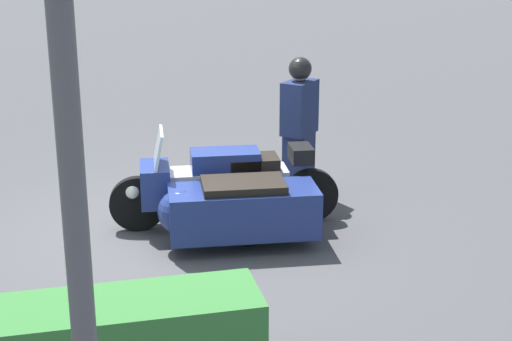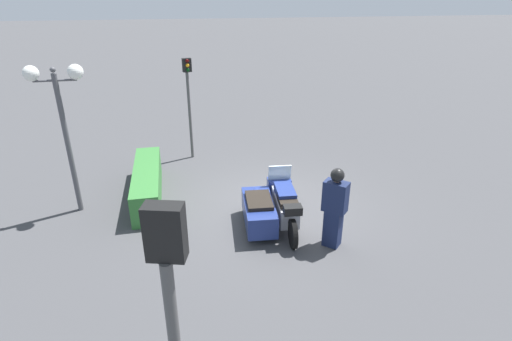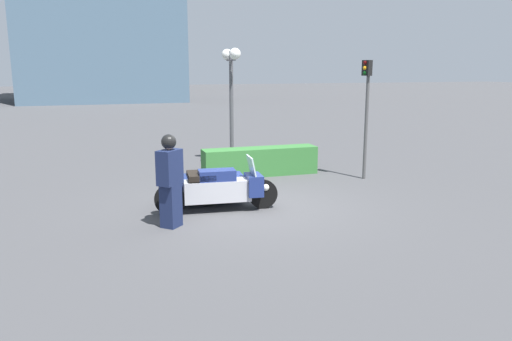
{
  "view_description": "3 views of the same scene",
  "coord_description": "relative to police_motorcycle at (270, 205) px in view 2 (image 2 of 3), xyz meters",
  "views": [
    {
      "loc": [
        0.84,
        8.06,
        3.33
      ],
      "look_at": [
        -1.0,
        0.42,
        0.82
      ],
      "focal_mm": 55.0,
      "sensor_mm": 36.0,
      "label": 1
    },
    {
      "loc": [
        -8.52,
        2.18,
        4.93
      ],
      "look_at": [
        -0.4,
        0.45,
        1.22
      ],
      "focal_mm": 28.0,
      "sensor_mm": 36.0,
      "label": 2
    },
    {
      "loc": [
        -3.16,
        -10.03,
        2.97
      ],
      "look_at": [
        0.03,
        -0.3,
        0.85
      ],
      "focal_mm": 35.0,
      "sensor_mm": 36.0,
      "label": 3
    }
  ],
  "objects": [
    {
      "name": "twin_lamp_post",
      "position": [
        1.58,
        4.44,
        2.27
      ],
      "size": [
        0.34,
        1.23,
        3.53
      ],
      "color": "#4C4C51",
      "rests_on": "ground"
    },
    {
      "name": "traffic_light_near",
      "position": [
        4.47,
        1.49,
        1.64
      ],
      "size": [
        0.22,
        0.28,
        3.16
      ],
      "rotation": [
        0.0,
        0.0,
        3.34
      ],
      "color": "#4C4C4C",
      "rests_on": "ground"
    },
    {
      "name": "ground_plane",
      "position": [
        0.72,
        -0.19,
        -0.46
      ],
      "size": [
        160.0,
        160.0,
        0.0
      ],
      "primitive_type": "plane",
      "color": "#424244"
    },
    {
      "name": "hedge_bush_curbside",
      "position": [
        1.95,
        2.81,
        -0.07
      ],
      "size": [
        3.24,
        0.65,
        0.78
      ],
      "primitive_type": "cube",
      "color": "#337033",
      "rests_on": "ground"
    },
    {
      "name": "officer_rider",
      "position": [
        -1.14,
        -1.08,
        0.48
      ],
      "size": [
        0.54,
        0.55,
        1.77
      ],
      "rotation": [
        0.0,
        0.0,
        -0.76
      ],
      "color": "#192347",
      "rests_on": "ground"
    },
    {
      "name": "police_motorcycle",
      "position": [
        0.0,
        0.0,
        0.0
      ],
      "size": [
        2.6,
        1.39,
        1.15
      ],
      "rotation": [
        0.0,
        0.0,
        -0.09
      ],
      "color": "black",
      "rests_on": "ground"
    }
  ]
}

